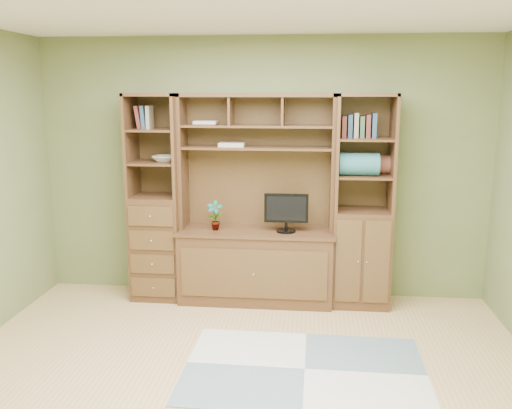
# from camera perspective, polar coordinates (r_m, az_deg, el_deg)

# --- Properties ---
(room) EXTENTS (4.60, 4.10, 2.64)m
(room) POSITION_cam_1_polar(r_m,az_deg,el_deg) (3.51, -2.32, -0.79)
(room) COLOR tan
(room) RESTS_ON ground
(center_hutch) EXTENTS (1.54, 0.53, 2.05)m
(center_hutch) POSITION_cam_1_polar(r_m,az_deg,el_deg) (5.26, -0.00, 0.40)
(center_hutch) COLOR #4A2D19
(center_hutch) RESTS_ON ground
(left_tower) EXTENTS (0.50, 0.45, 2.05)m
(left_tower) POSITION_cam_1_polar(r_m,az_deg,el_deg) (5.49, -10.41, 0.69)
(left_tower) COLOR #4A2D19
(left_tower) RESTS_ON ground
(right_tower) EXTENTS (0.55, 0.45, 2.05)m
(right_tower) POSITION_cam_1_polar(r_m,az_deg,el_deg) (5.29, 11.15, 0.26)
(right_tower) COLOR #4A2D19
(right_tower) RESTS_ON ground
(rug) EXTENTS (1.83, 1.23, 0.01)m
(rug) POSITION_cam_1_polar(r_m,az_deg,el_deg) (4.29, 5.15, -16.90)
(rug) COLOR #A1A7A7
(rug) RESTS_ON ground
(monitor) EXTENTS (0.42, 0.19, 0.52)m
(monitor) POSITION_cam_1_polar(r_m,az_deg,el_deg) (5.21, 3.21, -0.13)
(monitor) COLOR black
(monitor) RESTS_ON center_hutch
(orchid) EXTENTS (0.15, 0.10, 0.29)m
(orchid) POSITION_cam_1_polar(r_m,az_deg,el_deg) (5.31, -4.36, -1.17)
(orchid) COLOR #AB5939
(orchid) RESTS_ON center_hutch
(magazines) EXTENTS (0.25, 0.18, 0.04)m
(magazines) POSITION_cam_1_polar(r_m,az_deg,el_deg) (5.30, -2.54, 6.33)
(magazines) COLOR #BCABA0
(magazines) RESTS_ON center_hutch
(bowl) EXTENTS (0.24, 0.24, 0.06)m
(bowl) POSITION_cam_1_polar(r_m,az_deg,el_deg) (5.40, -9.60, 4.78)
(bowl) COLOR beige
(bowl) RESTS_ON left_tower
(blanket_teal) EXTENTS (0.37, 0.21, 0.21)m
(blanket_teal) POSITION_cam_1_polar(r_m,az_deg,el_deg) (5.18, 10.79, 4.19)
(blanket_teal) COLOR #2A676E
(blanket_teal) RESTS_ON right_tower
(blanket_red) EXTENTS (0.32, 0.18, 0.18)m
(blanket_red) POSITION_cam_1_polar(r_m,az_deg,el_deg) (5.32, 12.27, 4.14)
(blanket_red) COLOR brown
(blanket_red) RESTS_ON right_tower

